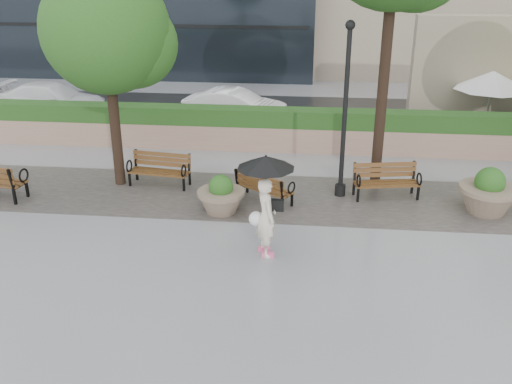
# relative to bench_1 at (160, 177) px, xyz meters

# --- Properties ---
(ground) EXTENTS (100.00, 100.00, 0.00)m
(ground) POSITION_rel_bench_1_xyz_m (3.02, -3.50, -0.27)
(ground) COLOR gray
(ground) RESTS_ON ground
(cobble_strip) EXTENTS (28.00, 3.20, 0.01)m
(cobble_strip) POSITION_rel_bench_1_xyz_m (3.02, -0.50, -0.26)
(cobble_strip) COLOR #383330
(cobble_strip) RESTS_ON ground
(hedge_wall) EXTENTS (24.00, 0.80, 1.35)m
(hedge_wall) POSITION_rel_bench_1_xyz_m (3.02, 3.50, 0.40)
(hedge_wall) COLOR tan
(hedge_wall) RESTS_ON ground
(asphalt_street) EXTENTS (40.00, 7.00, 0.00)m
(asphalt_street) POSITION_rel_bench_1_xyz_m (3.02, 7.50, -0.26)
(asphalt_street) COLOR black
(asphalt_street) RESTS_ON ground
(bench_1) EXTENTS (1.73, 0.88, 0.89)m
(bench_1) POSITION_rel_bench_1_xyz_m (0.00, 0.00, 0.00)
(bench_1) COLOR brown
(bench_1) RESTS_ON ground
(bench_2) EXTENTS (1.60, 1.32, 0.82)m
(bench_2) POSITION_rel_bench_1_xyz_m (2.96, -0.84, -0.02)
(bench_2) COLOR brown
(bench_2) RESTS_ON ground
(bench_3) EXTENTS (1.76, 0.95, 0.89)m
(bench_3) POSITION_rel_bench_1_xyz_m (6.10, -0.21, 0.00)
(bench_3) COLOR brown
(bench_3) RESTS_ON ground
(planter_left) EXTENTS (1.17, 1.17, 0.98)m
(planter_left) POSITION_rel_bench_1_xyz_m (1.96, -1.55, 0.12)
(planter_left) COLOR #7F6B56
(planter_left) RESTS_ON ground
(planter_right) EXTENTS (1.41, 1.41, 1.18)m
(planter_right) POSITION_rel_bench_1_xyz_m (8.48, -0.89, 0.20)
(planter_right) COLOR #7F6B56
(planter_right) RESTS_ON ground
(lamppost) EXTENTS (0.28, 0.28, 4.49)m
(lamppost) POSITION_rel_bench_1_xyz_m (4.92, -0.18, 1.73)
(lamppost) COLOR black
(lamppost) RESTS_ON ground
(tree_0) EXTENTS (3.36, 3.24, 5.79)m
(tree_0) POSITION_rel_bench_1_xyz_m (-0.98, 0.10, 3.79)
(tree_0) COLOR black
(tree_0) RESTS_ON ground
(patio_umb_white) EXTENTS (2.50, 2.50, 2.30)m
(patio_umb_white) POSITION_rel_bench_1_xyz_m (10.05, 5.47, 1.72)
(patio_umb_white) COLOR black
(patio_umb_white) RESTS_ON ground
(car_left) EXTENTS (4.50, 2.08, 1.27)m
(car_left) POSITION_rel_bench_1_xyz_m (-6.05, 6.74, 0.37)
(car_left) COLOR white
(car_left) RESTS_ON ground
(car_right) EXTENTS (4.04, 2.00, 1.27)m
(car_right) POSITION_rel_bench_1_xyz_m (1.22, 6.41, 0.37)
(car_right) COLOR white
(car_right) RESTS_ON ground
(pedestrian) EXTENTS (1.19, 1.19, 2.19)m
(pedestrian) POSITION_rel_bench_1_xyz_m (3.24, -3.53, 1.07)
(pedestrian) COLOR #F0E3CA
(pedestrian) RESTS_ON ground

